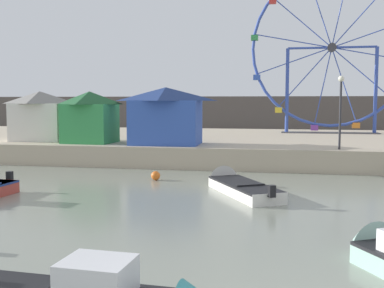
% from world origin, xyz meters
% --- Properties ---
extents(quay_promenade, '(110.00, 19.17, 1.23)m').
position_xyz_m(quay_promenade, '(0.00, 28.41, 0.61)').
color(quay_promenade, '#B7A88E').
rests_on(quay_promenade, ground_plane).
extents(distant_town_skyline, '(140.00, 3.00, 4.40)m').
position_xyz_m(distant_town_skyline, '(0.00, 52.54, 2.20)').
color(distant_town_skyline, '#564C47').
rests_on(distant_town_skyline, ground_plane).
extents(motorboat_white_red_stripe, '(4.03, 5.71, 1.35)m').
position_xyz_m(motorboat_white_red_stripe, '(-2.33, 13.47, 0.25)').
color(motorboat_white_red_stripe, silver).
rests_on(motorboat_white_red_stripe, ground_plane).
extents(ferris_wheel_blue_frame, '(12.79, 1.20, 13.18)m').
position_xyz_m(ferris_wheel_blue_frame, '(3.35, 33.09, 7.85)').
color(ferris_wheel_blue_frame, '#334CA8').
rests_on(ferris_wheel_blue_frame, quay_promenade).
extents(carnival_booth_green_kiosk, '(3.31, 2.86, 3.18)m').
position_xyz_m(carnival_booth_green_kiosk, '(-12.06, 21.01, 2.88)').
color(carnival_booth_green_kiosk, '#33934C').
rests_on(carnival_booth_green_kiosk, quay_promenade).
extents(carnival_booth_white_ticket, '(3.86, 3.04, 3.22)m').
position_xyz_m(carnival_booth_white_ticket, '(-15.94, 21.97, 2.90)').
color(carnival_booth_white_ticket, silver).
rests_on(carnival_booth_white_ticket, quay_promenade).
extents(carnival_booth_blue_tent, '(4.52, 3.27, 3.40)m').
position_xyz_m(carnival_booth_blue_tent, '(-7.19, 20.90, 2.99)').
color(carnival_booth_blue_tent, '#3356B7').
rests_on(carnival_booth_blue_tent, quay_promenade).
extents(promenade_lamp_near, '(0.32, 0.32, 3.92)m').
position_xyz_m(promenade_lamp_near, '(2.67, 19.74, 3.79)').
color(promenade_lamp_near, '#2D2D33').
rests_on(promenade_lamp_near, quay_promenade).
extents(mooring_buoy_orange, '(0.44, 0.44, 0.44)m').
position_xyz_m(mooring_buoy_orange, '(-6.29, 15.29, 0.22)').
color(mooring_buoy_orange, orange).
rests_on(mooring_buoy_orange, ground_plane).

